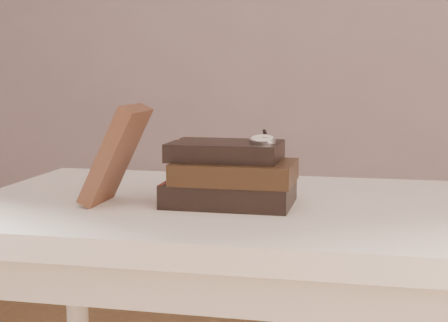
# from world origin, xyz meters

# --- Properties ---
(table) EXTENTS (1.00, 0.60, 0.75)m
(table) POSITION_xyz_m (0.00, 0.35, 0.66)
(table) COLOR silver
(table) RESTS_ON ground
(book_stack) EXTENTS (0.22, 0.15, 0.11)m
(book_stack) POSITION_xyz_m (-0.03, 0.32, 0.80)
(book_stack) COLOR black
(book_stack) RESTS_ON table
(journal) EXTENTS (0.10, 0.11, 0.17)m
(journal) POSITION_xyz_m (-0.22, 0.28, 0.84)
(journal) COLOR #402318
(journal) RESTS_ON table
(pocket_watch) EXTENTS (0.05, 0.15, 0.02)m
(pocket_watch) POSITION_xyz_m (0.03, 0.31, 0.86)
(pocket_watch) COLOR silver
(pocket_watch) RESTS_ON book_stack
(eyeglasses) EXTENTS (0.09, 0.10, 0.04)m
(eyeglasses) POSITION_xyz_m (-0.11, 0.39, 0.81)
(eyeglasses) COLOR silver
(eyeglasses) RESTS_ON book_stack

